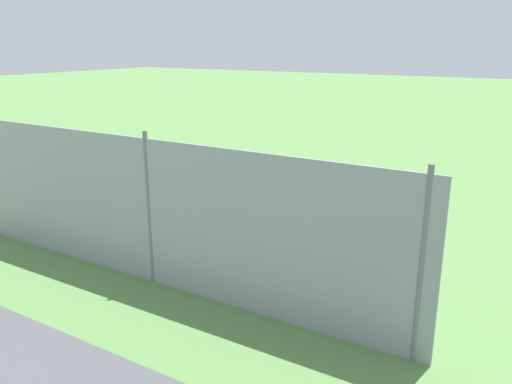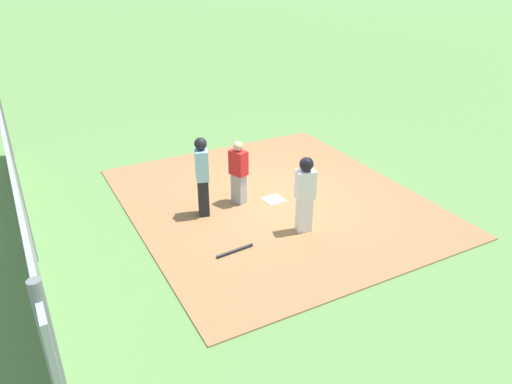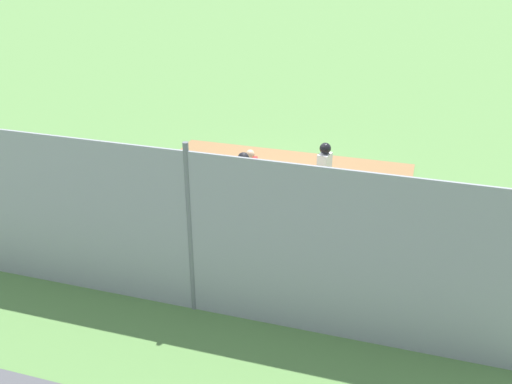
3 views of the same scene
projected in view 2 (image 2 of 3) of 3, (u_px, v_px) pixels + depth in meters
ground_plane at (274, 201)px, 11.44m from camera, size 140.00×140.00×0.00m
dirt_infield at (274, 201)px, 11.44m from camera, size 7.20×6.40×0.03m
home_plate at (274, 200)px, 11.43m from camera, size 0.46×0.46×0.02m
catcher at (239, 172)px, 11.00m from camera, size 0.45×0.38×1.50m
umpire at (202, 175)px, 10.42m from camera, size 0.44×0.36×1.79m
runner at (305, 190)px, 9.81m from camera, size 0.34×0.43×1.64m
baseball_bat at (235, 251)px, 9.48m from camera, size 0.13×0.80×0.06m
catcher_mask at (237, 190)px, 11.79m from camera, size 0.24×0.20×0.12m
backstop_fence at (18, 185)px, 8.54m from camera, size 12.00×0.10×3.35m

